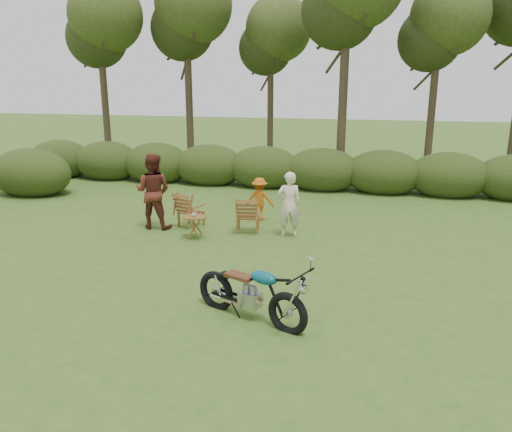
% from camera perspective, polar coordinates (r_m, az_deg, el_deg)
% --- Properties ---
extents(ground, '(80.00, 80.00, 0.00)m').
position_cam_1_polar(ground, '(8.59, 0.51, -9.37)').
color(ground, '#34531B').
rests_on(ground, ground).
extents(tree_line, '(22.52, 11.62, 8.14)m').
position_cam_1_polar(tree_line, '(17.37, 9.97, 15.86)').
color(tree_line, '#34281C').
rests_on(tree_line, ground).
extents(motorcycle, '(2.07, 1.42, 1.11)m').
position_cam_1_polar(motorcycle, '(7.93, -0.67, -11.59)').
color(motorcycle, '#0C84A1').
rests_on(motorcycle, ground).
extents(lawn_chair_right, '(0.69, 0.69, 0.87)m').
position_cam_1_polar(lawn_chair_right, '(12.18, -0.92, -1.79)').
color(lawn_chair_right, brown).
rests_on(lawn_chair_right, ground).
extents(lawn_chair_left, '(0.76, 0.76, 0.88)m').
position_cam_1_polar(lawn_chair_left, '(12.74, -7.38, -1.14)').
color(lawn_chair_left, brown).
rests_on(lawn_chair_left, ground).
extents(side_table, '(0.59, 0.53, 0.53)m').
position_cam_1_polar(side_table, '(11.69, -7.01, -1.30)').
color(side_table, brown).
rests_on(side_table, ground).
extents(cup, '(0.13, 0.13, 0.09)m').
position_cam_1_polar(cup, '(11.62, -7.10, 0.17)').
color(cup, beige).
rests_on(cup, side_table).
extents(adult_a, '(0.65, 0.52, 1.55)m').
position_cam_1_polar(adult_a, '(11.87, 3.72, -2.28)').
color(adult_a, beige).
rests_on(adult_a, ground).
extents(adult_b, '(0.93, 0.73, 1.86)m').
position_cam_1_polar(adult_b, '(12.76, -11.46, -1.30)').
color(adult_b, '#562118').
rests_on(adult_b, ground).
extents(child, '(0.76, 0.47, 1.13)m').
position_cam_1_polar(child, '(13.18, 0.41, -0.45)').
color(child, '#B85711').
rests_on(child, ground).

